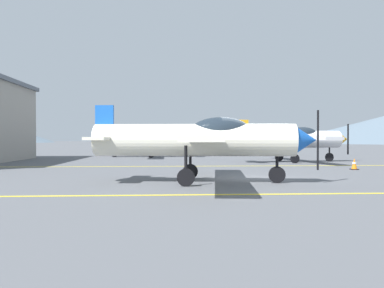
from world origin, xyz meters
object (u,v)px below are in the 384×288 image
(airplane_near, at_px, (203,139))
(airplane_mid, at_px, (294,139))
(airplane_back, at_px, (221,138))
(airplane_far, at_px, (146,138))
(traffic_cone_front, at_px, (354,164))

(airplane_near, bearing_deg, airplane_mid, 58.62)
(airplane_mid, distance_m, airplane_back, 17.42)
(airplane_back, bearing_deg, airplane_near, -98.86)
(airplane_far, bearing_deg, airplane_near, -80.49)
(airplane_back, bearing_deg, airplane_mid, -80.94)
(airplane_near, distance_m, traffic_cone_front, 10.03)
(airplane_near, bearing_deg, airplane_back, 81.14)
(airplane_near, height_order, traffic_cone_front, airplane_near)
(airplane_far, height_order, airplane_back, same)
(airplane_near, relative_size, airplane_back, 1.00)
(airplane_far, relative_size, traffic_cone_front, 16.10)
(airplane_mid, distance_m, traffic_cone_front, 6.77)
(airplane_back, height_order, traffic_cone_front, airplane_back)
(airplane_mid, relative_size, airplane_far, 1.01)
(airplane_near, xyz_separation_m, airplane_mid, (7.29, 11.95, 0.00))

